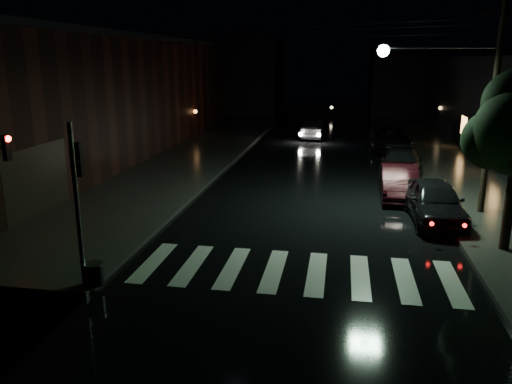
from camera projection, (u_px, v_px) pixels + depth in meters
The scene contains 15 objects.
ground at pixel (187, 272), 14.05m from camera, with size 120.00×120.00×0.00m, color black.
sidewalk_left at pixel (177, 164), 28.18m from camera, with size 6.00×44.00×0.15m, color #282826.
sidewalk_right at pixel (455, 174), 25.73m from camera, with size 4.00×44.00×0.15m, color #282826.
building_left at pixel (75, 98), 30.36m from camera, with size 10.00×36.00×7.00m, color black.
building_far_left at pixel (220, 75), 57.52m from camera, with size 14.00×10.00×8.00m, color black.
building_far_right at pixel (437, 81), 53.71m from camera, with size 14.00×10.00×7.00m, color black.
crosswalk at pixel (295, 272), 14.04m from camera, with size 9.00×3.00×0.01m, color beige.
signal_pole_corner at pixel (86, 233), 12.62m from camera, with size 0.68×0.61×4.20m.
signal_red_facade at pixel (7, 146), 16.26m from camera, with size 0.54×0.28×0.85m.
utility_pole at pixel (475, 93), 18.09m from camera, with size 4.92×0.44×8.00m.
parked_car_a at pixel (435, 201), 18.28m from camera, with size 1.80×4.47×1.52m, color black.
parked_car_b at pixel (399, 181), 21.53m from camera, with size 1.49×4.28×1.41m, color black.
parked_car_c at pixel (400, 164), 25.20m from camera, with size 1.94×4.78×1.39m, color black.
parked_car_d at pixel (390, 138), 32.87m from camera, with size 2.49×5.40×1.50m, color black.
oncoming_car at pixel (316, 129), 37.59m from camera, with size 1.50×4.31×1.42m, color black.
Camera 1 is at (4.12, -12.48, 5.79)m, focal length 35.00 mm.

